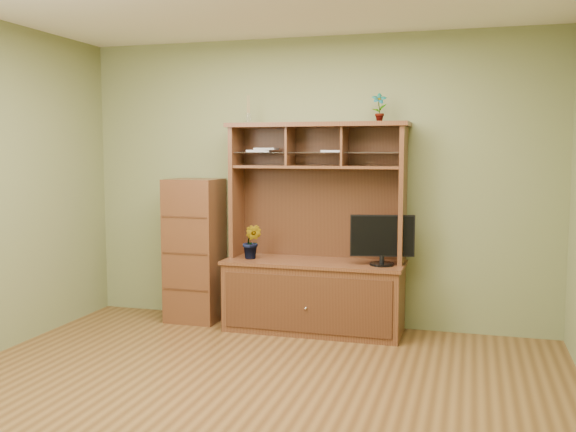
% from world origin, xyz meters
% --- Properties ---
extents(room, '(4.54, 4.04, 2.74)m').
position_xyz_m(room, '(0.00, 0.00, 1.35)').
color(room, '#503216').
rests_on(room, ground).
extents(media_hutch, '(1.66, 0.61, 1.90)m').
position_xyz_m(media_hutch, '(0.08, 1.73, 0.52)').
color(media_hutch, '#412112').
rests_on(media_hutch, room).
extents(monitor, '(0.55, 0.21, 0.44)m').
position_xyz_m(monitor, '(0.71, 1.65, 0.88)').
color(monitor, black).
rests_on(monitor, media_hutch).
extents(orchid_plant, '(0.19, 0.15, 0.32)m').
position_xyz_m(orchid_plant, '(-0.49, 1.65, 0.81)').
color(orchid_plant, '#285F20').
rests_on(orchid_plant, media_hutch).
extents(top_plant, '(0.15, 0.11, 0.26)m').
position_xyz_m(top_plant, '(0.64, 1.80, 2.03)').
color(top_plant, '#376824').
rests_on(top_plant, media_hutch).
extents(reed_diffuser, '(0.05, 0.05, 0.26)m').
position_xyz_m(reed_diffuser, '(-0.58, 1.80, 2.00)').
color(reed_diffuser, silver).
rests_on(reed_diffuser, media_hutch).
extents(magazines, '(0.93, 0.19, 0.04)m').
position_xyz_m(magazines, '(-0.22, 1.80, 1.65)').
color(magazines, silver).
rests_on(magazines, media_hutch).
extents(side_cabinet, '(0.49, 0.45, 1.38)m').
position_xyz_m(side_cabinet, '(-1.12, 1.76, 0.69)').
color(side_cabinet, '#412112').
rests_on(side_cabinet, room).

